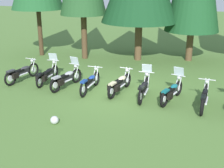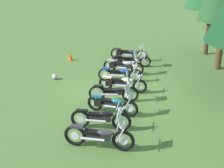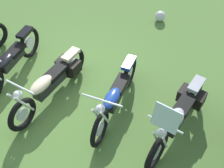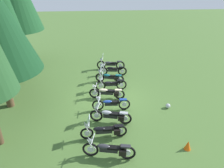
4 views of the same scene
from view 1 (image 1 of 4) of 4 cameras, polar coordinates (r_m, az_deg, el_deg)
name	(u,v)px [view 1 (image 1 of 4)]	position (r m, az deg, el deg)	size (l,w,h in m)	color
ground_plane	(118,94)	(13.58, 1.10, -1.87)	(80.00, 80.00, 0.00)	#4C7033
motorcycle_0	(22,72)	(15.79, -16.92, 2.14)	(0.88, 2.37, 1.03)	black
motorcycle_1	(47,74)	(15.25, -12.29, 1.89)	(0.66, 2.37, 1.35)	black
motorcycle_2	(66,78)	(14.35, -8.80, 1.13)	(0.91, 2.30, 1.38)	black
motorcycle_3	(90,82)	(13.81, -4.18, 0.44)	(0.75, 2.32, 1.01)	black
motorcycle_4	(120,84)	(13.52, 1.46, 0.09)	(0.85, 2.36, 1.00)	black
motorcycle_5	(144,88)	(13.01, 6.16, -0.73)	(0.69, 2.25, 1.39)	black
motorcycle_6	(172,91)	(12.85, 11.37, -1.37)	(0.95, 2.17, 1.36)	black
motorcycle_7	(204,97)	(12.54, 17.29, -2.41)	(0.69, 2.31, 1.02)	black
dropped_helmet	(54,120)	(10.97, -10.97, -6.79)	(0.30, 0.30, 0.30)	silver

